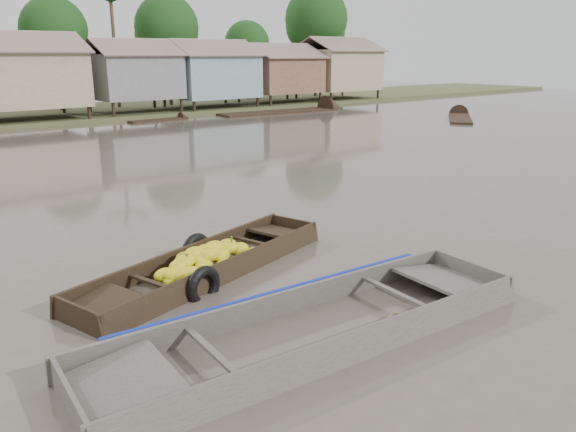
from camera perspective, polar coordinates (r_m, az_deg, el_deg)
ground at (r=10.79m, az=3.72°, el=-6.19°), size 120.00×120.00×0.00m
riverbank at (r=40.40m, az=-25.53°, el=13.22°), size 120.00×12.47×10.22m
banana_boat at (r=10.97m, az=-8.47°, el=-5.00°), size 6.02×2.91×0.82m
viewer_boat at (r=8.63m, az=2.77°, el=-11.80°), size 7.35×2.46×0.58m
distant_boats at (r=34.19m, az=-13.34°, el=8.79°), size 48.53×14.69×0.35m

